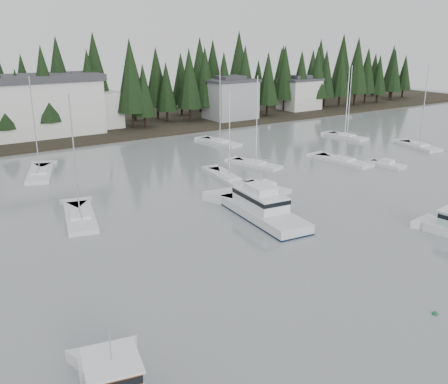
# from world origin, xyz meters

# --- Properties ---
(far_shore_land) EXTENTS (240.00, 54.00, 1.00)m
(far_shore_land) POSITION_xyz_m (0.00, 97.00, 0.00)
(far_shore_land) COLOR black
(far_shore_land) RESTS_ON ground
(conifer_treeline) EXTENTS (200.00, 22.00, 20.00)m
(conifer_treeline) POSITION_xyz_m (0.00, 86.00, 0.00)
(conifer_treeline) COLOR black
(conifer_treeline) RESTS_ON ground
(house_east_a) EXTENTS (10.60, 8.48, 9.25)m
(house_east_a) POSITION_xyz_m (36.00, 78.00, 4.90)
(house_east_a) COLOR #999EA0
(house_east_a) RESTS_ON ground
(house_east_b) EXTENTS (9.54, 7.42, 8.25)m
(house_east_b) POSITION_xyz_m (58.00, 80.00, 4.40)
(house_east_b) COLOR silver
(house_east_b) RESTS_ON ground
(harbor_inn) EXTENTS (29.50, 11.50, 10.90)m
(harbor_inn) POSITION_xyz_m (-2.96, 82.34, 5.78)
(harbor_inn) COLOR silver
(harbor_inn) RESTS_ON ground
(cabin_cruiser_center) EXTENTS (5.17, 12.73, 5.32)m
(cabin_cruiser_center) POSITION_xyz_m (4.02, 25.85, 0.80)
(cabin_cruiser_center) COLOR silver
(cabin_cruiser_center) RESTS_ON ground
(sailboat_1) EXTENTS (3.15, 8.17, 13.58)m
(sailboat_1) POSITION_xyz_m (42.93, 50.11, 0.08)
(sailboat_1) COLOR silver
(sailboat_1) RESTS_ON ground
(sailboat_2) EXTENTS (4.66, 8.46, 14.20)m
(sailboat_2) POSITION_xyz_m (46.89, 37.56, 0.08)
(sailboat_2) COLOR silver
(sailboat_2) RESTS_ON ground
(sailboat_3) EXTENTS (3.81, 8.99, 13.71)m
(sailboat_3) POSITION_xyz_m (20.73, 59.07, 0.08)
(sailboat_3) COLOR silver
(sailboat_3) RESTS_ON ground
(sailboat_4) EXTENTS (4.11, 11.00, 12.26)m
(sailboat_4) POSITION_xyz_m (9.07, 39.27, 0.06)
(sailboat_4) COLOR silver
(sailboat_4) RESTS_ON ground
(sailboat_5) EXTENTS (6.01, 10.25, 13.76)m
(sailboat_5) POSITION_xyz_m (-10.91, 55.76, 0.07)
(sailboat_5) COLOR silver
(sailboat_5) RESTS_ON ground
(sailboat_7) EXTENTS (3.49, 9.50, 14.59)m
(sailboat_7) POSITION_xyz_m (28.60, 37.66, 0.08)
(sailboat_7) COLOR silver
(sailboat_7) RESTS_ON ground
(sailboat_8) EXTENTS (5.09, 9.85, 13.44)m
(sailboat_8) POSITION_xyz_m (-11.98, 35.99, 0.07)
(sailboat_8) COLOR silver
(sailboat_8) RESTS_ON ground
(sailboat_9) EXTENTS (4.35, 8.41, 13.41)m
(sailboat_9) POSITION_xyz_m (16.50, 43.23, 0.09)
(sailboat_9) COLOR silver
(sailboat_9) RESTS_ON ground
(runabout_1) EXTENTS (3.03, 6.46, 1.42)m
(runabout_1) POSITION_xyz_m (10.62, 33.36, 0.13)
(runabout_1) COLOR silver
(runabout_1) RESTS_ON ground
(runabout_2) EXTENTS (2.66, 5.34, 1.42)m
(runabout_2) POSITION_xyz_m (32.19, 32.45, 0.13)
(runabout_2) COLOR silver
(runabout_2) RESTS_ON ground
(mooring_buoy_green) EXTENTS (0.42, 0.42, 0.42)m
(mooring_buoy_green) POSITION_xyz_m (2.20, 4.32, 0.00)
(mooring_buoy_green) COLOR #145933
(mooring_buoy_green) RESTS_ON ground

